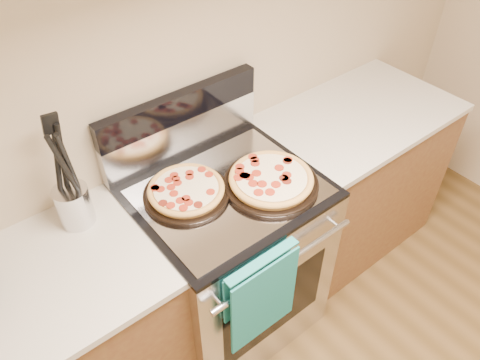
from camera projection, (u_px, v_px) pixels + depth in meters
wall_back at (170, 61)px, 1.84m from camera, size 4.00×0.00×4.00m
range_body at (228, 260)px, 2.24m from camera, size 0.76×0.68×0.90m
oven_window at (274, 308)px, 2.04m from camera, size 0.56×0.01×0.40m
cooktop at (226, 190)px, 1.93m from camera, size 0.76×0.68×0.02m
backsplash_lower at (182, 135)px, 2.04m from camera, size 0.76×0.06×0.18m
backsplash_upper at (179, 106)px, 1.94m from camera, size 0.76×0.06×0.12m
oven_handle at (285, 263)px, 1.78m from camera, size 0.70×0.03×0.03m
dish_towel at (261, 295)px, 1.80m from camera, size 0.32×0.05×0.42m
foil_sheet at (230, 192)px, 1.90m from camera, size 0.70×0.55×0.01m
countertop_left at (9, 301)px, 1.55m from camera, size 1.02×0.64×0.03m
cabinet_right at (347, 181)px, 2.67m from camera, size 1.00×0.62×0.88m
countertop_right at (361, 115)px, 2.36m from camera, size 1.02×0.64×0.03m
pepperoni_pizza_back at (186, 191)px, 1.87m from camera, size 0.43×0.43×0.05m
pepperoni_pizza_front at (271, 180)px, 1.91m from camera, size 0.44×0.44×0.05m
utensil_crock at (74, 206)px, 1.75m from camera, size 0.15×0.15×0.16m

